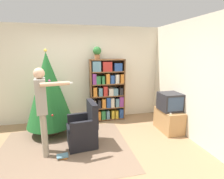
# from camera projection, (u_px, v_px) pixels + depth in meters

# --- Properties ---
(ground_plane) EXTENTS (14.00, 14.00, 0.00)m
(ground_plane) POSITION_uv_depth(u_px,v_px,m) (85.00, 154.00, 3.33)
(ground_plane) COLOR #9E7A56
(wall_back) EXTENTS (8.00, 0.10, 2.60)m
(wall_back) POSITION_uv_depth(u_px,v_px,m) (77.00, 74.00, 4.85)
(wall_back) COLOR silver
(wall_back) RESTS_ON ground_plane
(wall_right) EXTENTS (0.10, 8.00, 2.60)m
(wall_right) POSITION_uv_depth(u_px,v_px,m) (199.00, 82.00, 3.60)
(wall_right) COLOR silver
(wall_right) RESTS_ON ground_plane
(area_rug) EXTENTS (2.56, 2.09, 0.01)m
(area_rug) POSITION_uv_depth(u_px,v_px,m) (65.00, 149.00, 3.49)
(area_rug) COLOR #7F6651
(area_rug) RESTS_ON ground_plane
(bookshelf) EXTENTS (0.95, 0.34, 1.72)m
(bookshelf) POSITION_uv_depth(u_px,v_px,m) (107.00, 90.00, 4.89)
(bookshelf) COLOR brown
(bookshelf) RESTS_ON ground_plane
(tv_stand) EXTENTS (0.43, 0.76, 0.53)m
(tv_stand) POSITION_uv_depth(u_px,v_px,m) (169.00, 120.00, 4.29)
(tv_stand) COLOR tan
(tv_stand) RESTS_ON ground_plane
(television) EXTENTS (0.48, 0.48, 0.42)m
(television) POSITION_uv_depth(u_px,v_px,m) (170.00, 102.00, 4.19)
(television) COLOR #28282D
(television) RESTS_ON tv_stand
(game_remote) EXTENTS (0.04, 0.12, 0.02)m
(game_remote) POSITION_uv_depth(u_px,v_px,m) (170.00, 113.00, 3.98)
(game_remote) COLOR white
(game_remote) RESTS_ON tv_stand
(christmas_tree) EXTENTS (1.07, 1.07, 1.98)m
(christmas_tree) POSITION_uv_depth(u_px,v_px,m) (48.00, 90.00, 3.98)
(christmas_tree) COLOR #4C3323
(christmas_tree) RESTS_ON ground_plane
(armchair) EXTENTS (0.63, 0.62, 0.92)m
(armchair) POSITION_uv_depth(u_px,v_px,m) (84.00, 131.00, 3.59)
(armchair) COLOR black
(armchair) RESTS_ON ground_plane
(standing_person) EXTENTS (0.67, 0.47, 1.64)m
(standing_person) POSITION_uv_depth(u_px,v_px,m) (42.00, 105.00, 3.14)
(standing_person) COLOR #9E937F
(standing_person) RESTS_ON ground_plane
(potted_plant) EXTENTS (0.22, 0.22, 0.33)m
(potted_plant) POSITION_uv_depth(u_px,v_px,m) (97.00, 52.00, 4.61)
(potted_plant) COLOR #935B38
(potted_plant) RESTS_ON bookshelf
(book_pile_near_tree) EXTENTS (0.22, 0.17, 0.06)m
(book_pile_near_tree) POSITION_uv_depth(u_px,v_px,m) (74.00, 136.00, 3.97)
(book_pile_near_tree) COLOR #B22D28
(book_pile_near_tree) RESTS_ON ground_plane
(book_pile_by_chair) EXTENTS (0.22, 0.16, 0.06)m
(book_pile_by_chair) POSITION_uv_depth(u_px,v_px,m) (63.00, 156.00, 3.20)
(book_pile_by_chair) COLOR orange
(book_pile_by_chair) RESTS_ON ground_plane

